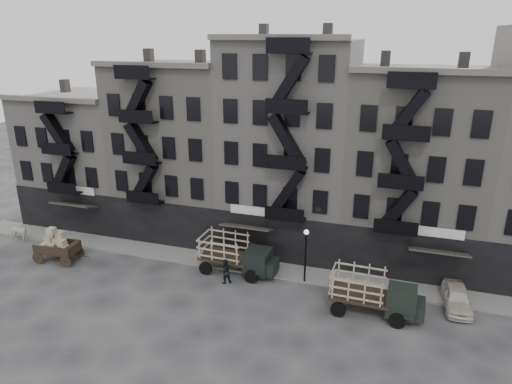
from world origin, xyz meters
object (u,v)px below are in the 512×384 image
(horse, at_px, (18,233))
(wagon, at_px, (56,241))
(car_east, at_px, (457,298))
(stake_truck_west, at_px, (236,252))
(pedestrian_mid, at_px, (225,271))
(stake_truck_east, at_px, (374,291))

(horse, distance_m, wagon, 6.10)
(car_east, bearing_deg, stake_truck_west, 176.96)
(pedestrian_mid, bearing_deg, stake_truck_west, -131.57)
(horse, xyz_separation_m, stake_truck_west, (20.19, 0.70, 0.88))
(horse, distance_m, stake_truck_west, 20.22)
(stake_truck_west, xyz_separation_m, stake_truck_east, (10.40, -2.43, -0.01))
(horse, xyz_separation_m, wagon, (5.74, -1.88, 0.86))
(stake_truck_east, relative_size, car_east, 1.42)
(horse, distance_m, car_east, 35.91)
(car_east, bearing_deg, pedestrian_mid, -176.71)
(horse, height_order, stake_truck_east, stake_truck_east)
(stake_truck_east, height_order, pedestrian_mid, stake_truck_east)
(wagon, xyz_separation_m, stake_truck_west, (14.45, 2.59, 0.03))
(stake_truck_west, distance_m, stake_truck_east, 10.68)
(stake_truck_east, height_order, car_east, stake_truck_east)
(wagon, height_order, stake_truck_west, stake_truck_west)
(wagon, relative_size, stake_truck_east, 0.60)
(horse, relative_size, wagon, 0.54)
(wagon, relative_size, stake_truck_west, 0.60)
(car_east, bearing_deg, horse, 178.07)
(horse, height_order, wagon, wagon)
(wagon, distance_m, stake_truck_west, 14.68)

